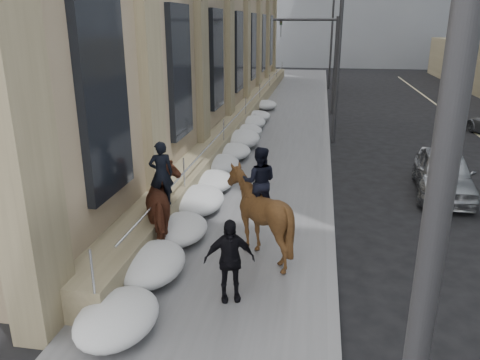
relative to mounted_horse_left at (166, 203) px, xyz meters
name	(u,v)px	position (x,y,z in m)	size (l,w,h in m)	color
ground	(214,287)	(1.70, -1.97, -1.17)	(140.00, 140.00, 0.00)	black
sidewalk	(265,161)	(1.70, 8.03, -1.11)	(5.00, 80.00, 0.12)	#57575A
curb	(328,164)	(4.32, 8.03, -1.11)	(0.24, 80.00, 0.12)	slate
streetlight_near	(413,199)	(4.44, -7.97, 3.41)	(1.71, 0.24, 8.00)	#2D2D30
streetlight_mid	(336,47)	(4.44, 12.03, 3.41)	(1.71, 0.24, 8.00)	#2D2D30
streetlight_far	(330,35)	(4.44, 32.03, 3.41)	(1.71, 0.24, 8.00)	#2D2D30
traffic_signal	(321,50)	(3.77, 20.03, 2.83)	(4.10, 0.22, 6.00)	#2D2D30
snow_bank	(224,163)	(0.28, 6.14, -0.70)	(1.70, 18.10, 0.76)	silver
mounted_horse_left	(166,203)	(0.00, 0.00, 0.00)	(1.88, 2.56, 2.65)	#462115
mounted_horse_right	(258,211)	(2.49, -0.45, 0.13)	(1.89, 2.09, 2.75)	#3D2511
pedestrian	(229,260)	(2.16, -2.52, -0.15)	(1.06, 0.44, 1.80)	black
car_silver	(444,172)	(8.16, 5.29, -0.41)	(1.81, 4.49, 1.53)	#AEB1B6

